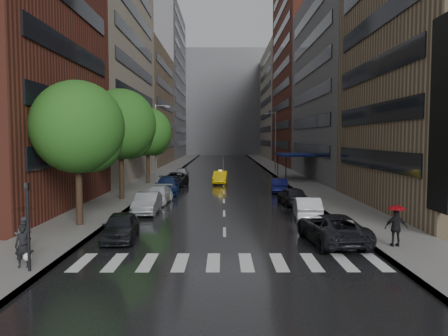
{
  "coord_description": "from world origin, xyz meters",
  "views": [
    {
      "loc": [
        -0.1,
        -20.29,
        5.32
      ],
      "look_at": [
        0.0,
        12.92,
        3.0
      ],
      "focal_mm": 35.0,
      "sensor_mm": 36.0,
      "label": 1
    }
  ],
  "objects": [
    {
      "name": "ped_black_umbrella",
      "position": [
        -9.05,
        -0.92,
        1.39
      ],
      "size": [
        0.96,
        0.98,
        2.09
      ],
      "color": "#444549",
      "rests_on": "sidewalk_left"
    },
    {
      "name": "sidewalk_left",
      "position": [
        -9.0,
        50.0,
        0.07
      ],
      "size": [
        4.0,
        140.0,
        0.15
      ],
      "primitive_type": "cube",
      "color": "gray",
      "rests_on": "ground"
    },
    {
      "name": "buildings_left",
      "position": [
        -15.0,
        58.79,
        15.99
      ],
      "size": [
        8.0,
        108.0,
        38.0
      ],
      "color": "maroon",
      "rests_on": "ground"
    },
    {
      "name": "ped_bag_walker",
      "position": [
        -8.04,
        -3.17,
        0.98
      ],
      "size": [
        0.71,
        0.54,
        1.72
      ],
      "color": "black",
      "rests_on": "sidewalk_left"
    },
    {
      "name": "sidewalk_right",
      "position": [
        9.0,
        50.0,
        0.07
      ],
      "size": [
        4.0,
        140.0,
        0.15
      ],
      "primitive_type": "cube",
      "color": "gray",
      "rests_on": "ground"
    },
    {
      "name": "street_lamp_right",
      "position": [
        7.72,
        45.0,
        4.89
      ],
      "size": [
        1.74,
        0.22,
        9.0
      ],
      "color": "gray",
      "rests_on": "sidewalk_right"
    },
    {
      "name": "tree_near",
      "position": [
        -8.6,
        5.37,
        5.93
      ],
      "size": [
        5.43,
        5.43,
        8.66
      ],
      "color": "#382619",
      "rests_on": "ground"
    },
    {
      "name": "ground",
      "position": [
        0.0,
        0.0,
        0.0
      ],
      "size": [
        220.0,
        220.0,
        0.0
      ],
      "primitive_type": "plane",
      "color": "gray",
      "rests_on": "ground"
    },
    {
      "name": "buildings_right",
      "position": [
        15.0,
        56.7,
        15.03
      ],
      "size": [
        8.05,
        109.1,
        36.0
      ],
      "color": "#937A5B",
      "rests_on": "ground"
    },
    {
      "name": "tree_mid",
      "position": [
        -8.6,
        16.24,
        6.42
      ],
      "size": [
        5.89,
        5.89,
        9.38
      ],
      "color": "#382619",
      "rests_on": "ground"
    },
    {
      "name": "parked_cars_left",
      "position": [
        -5.4,
        19.77,
        0.74
      ],
      "size": [
        2.88,
        37.35,
        1.55
      ],
      "color": "black",
      "rests_on": "ground"
    },
    {
      "name": "parked_cars_right",
      "position": [
        5.4,
        8.9,
        0.74
      ],
      "size": [
        2.98,
        25.4,
        1.51
      ],
      "color": "black",
      "rests_on": "ground"
    },
    {
      "name": "taxi",
      "position": [
        -0.37,
        29.84,
        0.72
      ],
      "size": [
        1.8,
        4.48,
        1.45
      ],
      "primitive_type": "imported",
      "rotation": [
        0.0,
        0.0,
        -0.06
      ],
      "color": "yellow",
      "rests_on": "ground"
    },
    {
      "name": "crosswalk",
      "position": [
        0.2,
        -2.0,
        0.01
      ],
      "size": [
        13.15,
        2.8,
        0.01
      ],
      "color": "silver",
      "rests_on": "ground"
    },
    {
      "name": "traffic_light",
      "position": [
        -7.6,
        -3.67,
        2.23
      ],
      "size": [
        0.18,
        0.15,
        3.45
      ],
      "color": "black",
      "rests_on": "sidewalk_left"
    },
    {
      "name": "building_far",
      "position": [
        0.0,
        118.0,
        16.0
      ],
      "size": [
        40.0,
        14.0,
        32.0
      ],
      "primitive_type": "cube",
      "color": "slate",
      "rests_on": "ground"
    },
    {
      "name": "awning",
      "position": [
        8.98,
        35.0,
        3.13
      ],
      "size": [
        4.0,
        8.0,
        3.12
      ],
      "color": "navy",
      "rests_on": "sidewalk_right"
    },
    {
      "name": "tree_far",
      "position": [
        -8.6,
        29.23,
        5.95
      ],
      "size": [
        5.46,
        5.46,
        8.7
      ],
      "color": "#382619",
      "rests_on": "ground"
    },
    {
      "name": "street_lamp_left",
      "position": [
        -7.72,
        30.0,
        4.89
      ],
      "size": [
        1.74,
        0.22,
        9.0
      ],
      "color": "gray",
      "rests_on": "sidewalk_left"
    },
    {
      "name": "ped_red_umbrella",
      "position": [
        8.14,
        0.14,
        1.32
      ],
      "size": [
        1.08,
        0.82,
        2.01
      ],
      "color": "black",
      "rests_on": "sidewalk_right"
    },
    {
      "name": "road",
      "position": [
        0.0,
        50.0,
        0.01
      ],
      "size": [
        14.0,
        140.0,
        0.01
      ],
      "primitive_type": "cube",
      "color": "black",
      "rests_on": "ground"
    }
  ]
}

